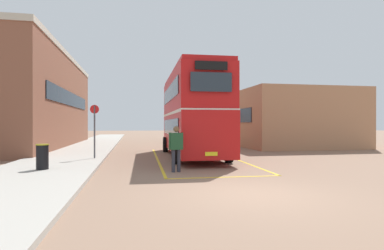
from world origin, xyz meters
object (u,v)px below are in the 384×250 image
Objects in this scene: pedestrian_boarding at (176,145)px; bus_stop_sign at (95,126)px; single_deck_bus at (191,126)px; litter_bin at (42,157)px; double_decker_bus at (192,113)px.

bus_stop_sign reaches higher than pedestrian_boarding.
single_deck_bus reaches higher than bus_stop_sign.
pedestrian_boarding reaches higher than litter_bin.
double_decker_bus reaches higher than litter_bin.
pedestrian_boarding is at bearing -101.72° from single_deck_bus.
bus_stop_sign is (-8.77, -20.79, 0.12)m from single_deck_bus.
pedestrian_boarding is at bearing -106.76° from double_decker_bus.
single_deck_bus is at bearing 79.75° from double_decker_bus.
pedestrian_boarding is 5.09m from litter_bin.
single_deck_bus is 25.71m from pedestrian_boarding.
bus_stop_sign is at bearing -167.26° from double_decker_bus.
bus_stop_sign reaches higher than litter_bin.
pedestrian_boarding is 5.68m from bus_stop_sign.
double_decker_bus is 5.73× the size of pedestrian_boarding.
bus_stop_sign is (-5.23, -1.18, -0.76)m from double_decker_bus.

